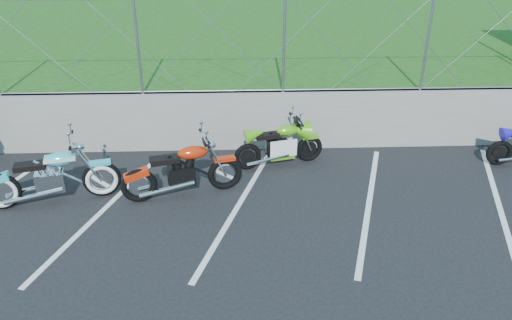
{
  "coord_description": "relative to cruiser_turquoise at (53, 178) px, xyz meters",
  "views": [
    {
      "loc": [
        0.01,
        -6.75,
        4.77
      ],
      "look_at": [
        0.33,
        1.3,
        0.77
      ],
      "focal_mm": 35.0,
      "sensor_mm": 36.0,
      "label": 1
    }
  ],
  "objects": [
    {
      "name": "parking_lines",
      "position": [
        4.53,
        -0.27,
        -0.48
      ],
      "size": [
        18.29,
        4.31,
        0.01
      ],
      "color": "silver",
      "rests_on": "ground"
    },
    {
      "name": "sportbike_green",
      "position": [
        4.22,
        1.34,
        -0.05
      ],
      "size": [
        1.9,
        0.72,
        1.0
      ],
      "rotation": [
        0.0,
        0.0,
        0.25
      ],
      "color": "black",
      "rests_on": "ground"
    },
    {
      "name": "naked_orange",
      "position": [
        2.34,
        0.16,
        -0.0
      ],
      "size": [
        2.22,
        0.83,
        1.13
      ],
      "rotation": [
        0.0,
        0.0,
        0.26
      ],
      "color": "black",
      "rests_on": "ground"
    },
    {
      "name": "cruiser_turquoise",
      "position": [
        0.0,
        0.0,
        0.0
      ],
      "size": [
        2.39,
        0.82,
        1.21
      ],
      "rotation": [
        0.0,
        0.0,
        0.24
      ],
      "color": "black",
      "rests_on": "ground"
    },
    {
      "name": "retaining_wall",
      "position": [
        3.33,
        2.23,
        0.17
      ],
      "size": [
        30.0,
        0.22,
        1.3
      ],
      "primitive_type": "cube",
      "color": "slate",
      "rests_on": "ground"
    },
    {
      "name": "grass_field",
      "position": [
        3.33,
        12.23,
        0.17
      ],
      "size": [
        30.0,
        20.0,
        1.3
      ],
      "primitive_type": "cube",
      "color": "#1A4612",
      "rests_on": "ground"
    },
    {
      "name": "chain_link_fence",
      "position": [
        3.33,
        2.23,
        1.82
      ],
      "size": [
        28.0,
        0.03,
        2.0
      ],
      "color": "gray",
      "rests_on": "retaining_wall"
    },
    {
      "name": "ground",
      "position": [
        3.33,
        -1.27,
        -0.48
      ],
      "size": [
        90.0,
        90.0,
        0.0
      ],
      "primitive_type": "plane",
      "color": "black",
      "rests_on": "ground"
    }
  ]
}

